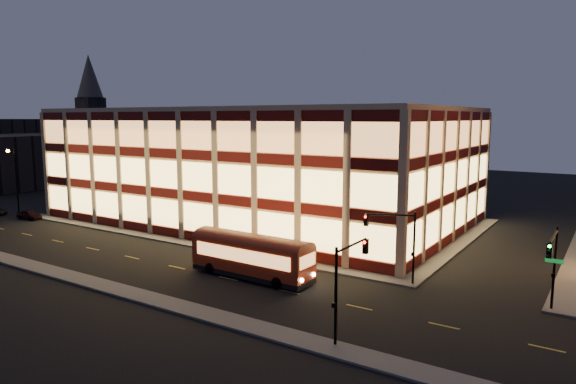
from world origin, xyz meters
The scene contains 14 objects.
ground centered at (0.00, 0.00, 0.00)m, with size 200.00×200.00×0.00m, color black.
sidewalk_office_south centered at (-3.00, 1.00, 0.07)m, with size 54.00×2.00×0.15m, color #514F4C.
sidewalk_office_east centered at (23.00, 17.00, 0.07)m, with size 2.00×30.00×0.15m, color #514F4C.
sidewalk_near centered at (0.00, -13.00, 0.07)m, with size 100.00×2.00×0.15m, color #514F4C.
office_building centered at (-2.91, 16.91, 7.25)m, with size 50.45×30.45×14.50m.
bg_building_a centered at (-62.00, 18.00, 5.00)m, with size 18.00×28.00×10.00m, color #2D2621.
church_tower centered at (-70.00, 40.00, 9.00)m, with size 5.00×5.00×18.00m, color #2D2621.
church_spire centered at (-70.00, 40.00, 23.00)m, with size 6.00×6.00×10.00m, color #4C473F.
traffic_signal_far centered at (22.21, 0.24, 4.11)m, with size 3.79×1.87×6.00m.
traffic_signal_right centered at (33.50, -0.62, 4.10)m, with size 1.20×4.37×6.00m.
traffic_signal_near centered at (23.50, -11.03, 4.13)m, with size 0.32×4.45×6.00m.
street_lamp_a centered at (-34.00, 0.82, 5.47)m, with size 0.44×1.22×9.02m.
trolley_bus centered at (11.41, -4.64, 2.07)m, with size 11.09×3.06×3.74m.
parked_car_0 centered at (-28.33, -0.78, 0.62)m, with size 1.47×3.65×1.24m, color black.
Camera 1 is at (36.76, -37.98, 13.38)m, focal length 32.00 mm.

